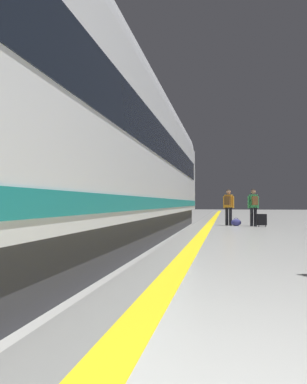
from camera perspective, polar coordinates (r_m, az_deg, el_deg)
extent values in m
cube|color=yellow|center=(9.12, 6.51, -8.02)|extent=(0.36, 80.00, 0.01)
cube|color=slate|center=(9.16, 4.08, -8.01)|extent=(0.73, 80.00, 0.01)
cube|color=#38383D|center=(5.91, -19.14, -7.99)|extent=(2.67, 25.87, 0.70)
cube|color=silver|center=(5.99, -18.96, 9.39)|extent=(2.90, 26.95, 2.90)
cylinder|color=silver|center=(6.40, -18.83, 21.78)|extent=(2.84, 26.41, 2.84)
cube|color=black|center=(6.06, -18.93, 12.64)|extent=(2.93, 25.34, 0.80)
cube|color=#197F7F|center=(5.88, -19.07, -1.68)|extent=(2.94, 26.41, 0.24)
cube|color=gray|center=(10.17, -14.69, 3.37)|extent=(0.02, 0.90, 2.00)
cylinder|color=black|center=(16.52, 15.02, -3.77)|extent=(0.13, 0.13, 0.81)
cylinder|color=black|center=(16.59, 15.57, -3.75)|extent=(0.13, 0.13, 0.81)
cube|color=#338C4C|center=(16.54, 15.28, -1.37)|extent=(0.37, 0.29, 0.58)
cylinder|color=#338C4C|center=(16.46, 14.60, -1.54)|extent=(0.09, 0.09, 0.54)
cylinder|color=#338C4C|center=(16.64, 15.92, -1.53)|extent=(0.09, 0.09, 0.54)
sphere|color=#A37556|center=(16.55, 15.27, 0.06)|extent=(0.21, 0.21, 0.21)
sphere|color=black|center=(16.55, 15.26, 0.14)|extent=(0.19, 0.19, 0.19)
cube|color=brown|center=(16.41, 15.49, -1.30)|extent=(0.28, 0.21, 0.38)
cube|color=black|center=(16.29, 16.50, -4.15)|extent=(0.40, 0.26, 0.48)
cube|color=black|center=(16.40, 16.42, -4.34)|extent=(0.31, 0.05, 0.26)
cylinder|color=black|center=(16.21, 16.06, -5.12)|extent=(0.03, 0.06, 0.06)
cylinder|color=black|center=(16.26, 17.05, -5.10)|extent=(0.03, 0.06, 0.06)
cylinder|color=black|center=(16.85, 11.33, -3.75)|extent=(0.13, 0.13, 0.81)
cylinder|color=black|center=(16.78, 11.89, -3.75)|extent=(0.13, 0.13, 0.81)
cube|color=orange|center=(16.80, 11.59, -1.38)|extent=(0.38, 0.30, 0.58)
cylinder|color=orange|center=(16.89, 10.94, -1.55)|extent=(0.09, 0.09, 0.54)
cylinder|color=orange|center=(16.74, 12.29, -1.54)|extent=(0.09, 0.09, 0.54)
sphere|color=#A37556|center=(16.81, 11.59, 0.03)|extent=(0.21, 0.21, 0.21)
sphere|color=black|center=(16.81, 11.59, 0.11)|extent=(0.20, 0.20, 0.20)
cube|color=brown|center=(16.67, 11.42, -1.31)|extent=(0.28, 0.22, 0.39)
ellipsoid|color=navy|center=(16.61, 12.73, -4.65)|extent=(0.44, 0.26, 0.30)
torus|color=navy|center=(16.60, 12.73, -4.30)|extent=(0.22, 0.02, 0.22)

